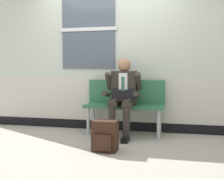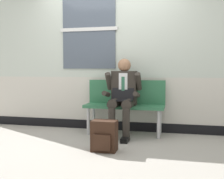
{
  "view_description": "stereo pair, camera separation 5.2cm",
  "coord_description": "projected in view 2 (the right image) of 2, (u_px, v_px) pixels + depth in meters",
  "views": [
    {
      "loc": [
        1.17,
        -4.19,
        1.06
      ],
      "look_at": [
        0.16,
        0.1,
        0.75
      ],
      "focal_mm": 45.22,
      "sensor_mm": 36.0,
      "label": 1
    },
    {
      "loc": [
        1.22,
        -4.18,
        1.06
      ],
      "look_at": [
        0.16,
        0.1,
        0.75
      ],
      "focal_mm": 45.22,
      "sensor_mm": 36.0,
      "label": 2
    }
  ],
  "objects": [
    {
      "name": "person_seated",
      "position": [
        123.0,
        95.0,
        4.46
      ],
      "size": [
        0.57,
        0.7,
        1.24
      ],
      "color": "#2D2823",
      "rests_on": "ground"
    },
    {
      "name": "station_wall",
      "position": [
        111.0,
        54.0,
        4.95
      ],
      "size": [
        5.07,
        0.17,
        2.67
      ],
      "color": "beige",
      "rests_on": "ground"
    },
    {
      "name": "backpack",
      "position": [
        104.0,
        136.0,
        3.66
      ],
      "size": [
        0.32,
        0.25,
        0.4
      ],
      "color": "#331E14",
      "rests_on": "ground"
    },
    {
      "name": "ground_plane",
      "position": [
        101.0,
        137.0,
        4.41
      ],
      "size": [
        18.0,
        18.0,
        0.0
      ],
      "primitive_type": "plane",
      "color": "#9E9991"
    },
    {
      "name": "bench_with_person",
      "position": [
        125.0,
        102.0,
        4.66
      ],
      "size": [
        1.3,
        0.42,
        0.89
      ],
      "color": "#2D6B47",
      "rests_on": "ground"
    }
  ]
}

